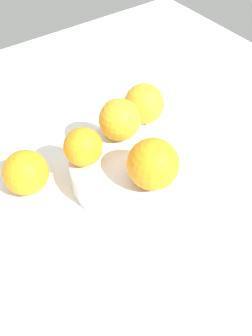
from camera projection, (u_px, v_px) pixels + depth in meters
The scene contains 8 objects.
ground_plane at pixel (126, 183), 68.56cm from camera, with size 110.00×110.00×2.00cm, color white.
fruit_bowl at pixel (126, 170), 66.15cm from camera, with size 19.25×19.25×4.84cm.
orange_in_bowl_0 at pixel (153, 164), 58.02cm from camera, with size 8.16×8.16×8.16cm, color orange.
orange_in_bowl_1 at pixel (120, 120), 65.78cm from camera, with size 7.36×7.36×7.36cm, color #F9A823.
orange_in_bowl_2 at pixel (83, 147), 61.83cm from camera, with size 6.47×6.47×6.47cm, color orange.
orange_loose_0 at pixel (144, 104), 76.11cm from camera, with size 8.16×8.16×8.16cm, color #F9A823.
orange_loose_1 at pixel (26, 173), 63.67cm from camera, with size 7.74×7.74×7.74cm, color orange.
side_plate at pixel (21, 121), 78.14cm from camera, with size 15.42×15.42×0.80cm, color silver.
Camera 1 is at (-26.04, -36.52, 50.92)cm, focal length 40.75 mm.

